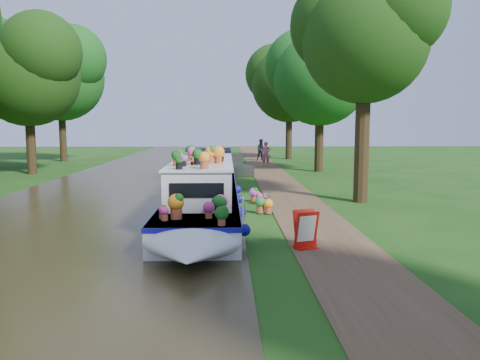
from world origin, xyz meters
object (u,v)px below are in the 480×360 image
(sandwich_board, at_px, (306,231))
(pedestrian_dark, at_px, (262,150))
(plant_boat, at_px, (203,191))
(second_boat, at_px, (221,165))
(pedestrian_pink, at_px, (266,154))

(sandwich_board, bearing_deg, pedestrian_dark, 68.90)
(plant_boat, bearing_deg, sandwich_board, -57.14)
(sandwich_board, height_order, pedestrian_dark, pedestrian_dark)
(second_boat, distance_m, pedestrian_dark, 10.52)
(sandwich_board, xyz_separation_m, pedestrian_pink, (0.93, 22.67, 0.46))
(plant_boat, distance_m, pedestrian_dark, 24.22)
(plant_boat, height_order, pedestrian_pink, plant_boat)
(second_boat, relative_size, sandwich_board, 7.66)
(plant_boat, bearing_deg, second_boat, 88.30)
(plant_boat, relative_size, sandwich_board, 14.51)
(plant_boat, height_order, sandwich_board, plant_boat)
(second_boat, bearing_deg, pedestrian_dark, 50.08)
(plant_boat, relative_size, pedestrian_dark, 7.53)
(plant_boat, xyz_separation_m, pedestrian_pink, (3.63, 18.49, 0.06))
(plant_boat, distance_m, pedestrian_pink, 18.85)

